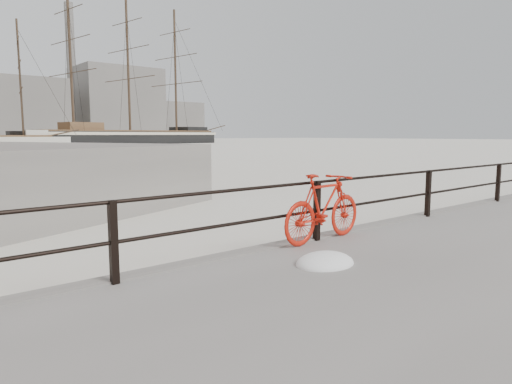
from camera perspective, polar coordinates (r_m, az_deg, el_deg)
ground at (r=10.68m, az=19.81°, el=-4.62°), size 400.00×400.00×0.00m
guardrail at (r=10.47m, az=20.71°, el=-0.17°), size 28.00×0.10×1.00m
bicycle at (r=7.61m, az=8.45°, el=-1.89°), size 1.89×0.39×1.13m
barque_black at (r=105.40m, az=-15.39°, el=5.81°), size 59.77×27.85×32.70m
industrial_west at (r=148.29m, az=-28.80°, el=8.99°), size 32.00×18.00×18.00m
industrial_mid at (r=163.64m, az=-16.92°, el=10.37°), size 26.00×20.00×24.00m
industrial_east at (r=178.06m, az=-10.60°, el=8.66°), size 20.00×16.00×14.00m
smokestack at (r=164.64m, az=-22.04°, el=13.64°), size 2.80×2.80×44.00m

